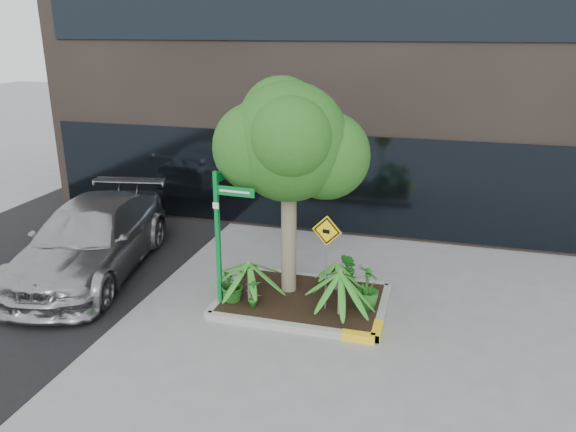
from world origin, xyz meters
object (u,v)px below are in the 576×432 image
(parked_car, at_px, (91,239))
(street_sign_post, at_px, (221,225))
(cattle_sign, at_px, (327,247))
(tree, at_px, (289,142))

(parked_car, bearing_deg, street_sign_post, -22.94)
(street_sign_post, height_order, cattle_sign, street_sign_post)
(tree, height_order, street_sign_post, tree)
(street_sign_post, bearing_deg, parked_car, 170.66)
(parked_car, relative_size, street_sign_post, 1.96)
(tree, distance_m, parked_car, 5.21)
(tree, distance_m, cattle_sign, 2.12)
(tree, bearing_deg, parked_car, -179.35)
(cattle_sign, bearing_deg, street_sign_post, -164.06)
(parked_car, distance_m, street_sign_post, 3.71)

